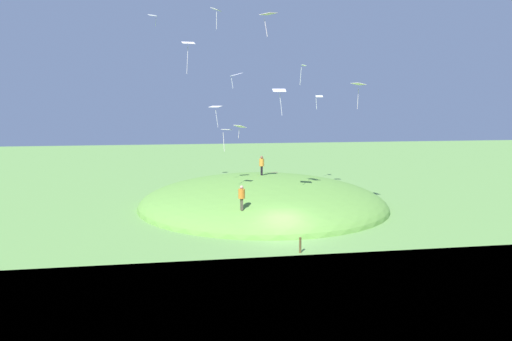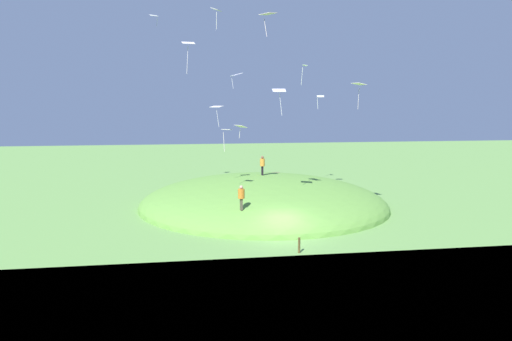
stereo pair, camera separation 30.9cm
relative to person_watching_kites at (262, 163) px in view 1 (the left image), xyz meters
The scene contains 18 objects.
ground_plane 12.86m from the person_watching_kites, behind, with size 160.00×160.00×0.00m, color #659548.
grass_hill 3.83m from the person_watching_kites, behind, with size 23.26×21.69×4.93m, color #61973D.
dirt_path 13.07m from the person_watching_kites, 21.62° to the right, with size 14.85×1.01×0.04m, color brown.
person_watching_kites is the anchor object (origin of this frame).
person_walking_path 10.63m from the person_watching_kites, 162.40° to the left, with size 0.54×0.54×1.75m.
kite_0 11.00m from the person_watching_kites, behind, with size 0.70×0.98×1.90m.
kite_1 12.25m from the person_watching_kites, 40.58° to the right, with size 0.64×0.61×2.07m.
kite_2 11.16m from the person_watching_kites, 129.16° to the right, with size 1.28×0.99×2.09m.
kite_3 15.70m from the person_watching_kites, behind, with size 1.27×1.16×1.50m.
kite_4 13.67m from the person_watching_kites, 137.70° to the left, with size 0.75×0.98×2.29m.
kite_5 7.94m from the person_watching_kites, 148.28° to the left, with size 0.88×0.92×1.72m.
kite_6 10.25m from the person_watching_kites, 53.99° to the right, with size 0.61×0.79×1.39m.
kite_7 9.40m from the person_watching_kites, 148.76° to the left, with size 1.17×0.90×1.19m.
kite_8 7.48m from the person_watching_kites, 42.66° to the left, with size 1.34×1.41×2.02m.
kite_9 18.32m from the person_watching_kites, 53.38° to the left, with size 0.83×0.93×1.09m.
kite_10 4.30m from the person_watching_kites, 35.73° to the left, with size 1.34×1.23×1.28m.
kite_11 14.76m from the person_watching_kites, 148.16° to the left, with size 0.97×0.86×1.51m.
mooring_post 16.08m from the person_watching_kites, behind, with size 0.14×0.14×0.95m, color brown.
Camera 1 is at (-31.19, 7.11, 8.82)m, focal length 34.53 mm.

